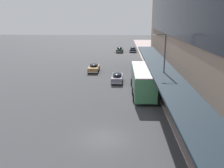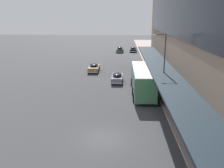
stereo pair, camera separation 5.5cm
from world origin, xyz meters
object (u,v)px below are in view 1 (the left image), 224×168
sedan_second_mid (117,77)px  pedestrian_at_kerb (181,113)px  sedan_far_back (94,68)px  transit_bus_kerbside_front (143,79)px  sedan_second_near (120,50)px  sedan_oncoming_rear (133,49)px  street_lamp (163,63)px  fire_hydrant (168,103)px

sedan_second_mid → pedestrian_at_kerb: size_ratio=2.40×
sedan_far_back → sedan_second_mid: sedan_second_mid is taller
transit_bus_kerbside_front → sedan_second_near: 39.28m
sedan_oncoming_rear → street_lamp: bearing=-87.7°
sedan_far_back → sedan_oncoming_rear: bearing=73.1°
sedan_second_mid → fire_hydrant: 12.37m
transit_bus_kerbside_front → fire_hydrant: size_ratio=15.87×
sedan_second_mid → fire_hydrant: (5.95, -10.84, -0.28)m
transit_bus_kerbside_front → sedan_second_near: bearing=95.2°
pedestrian_at_kerb → street_lamp: 7.85m
sedan_second_near → sedan_oncoming_rear: size_ratio=1.00×
sedan_oncoming_rear → sedan_far_back: bearing=-106.9°
sedan_oncoming_rear → fire_hydrant: 45.69m
sedan_oncoming_rear → pedestrian_at_kerb: bearing=-87.1°
sedan_second_mid → street_lamp: bearing=-57.4°
transit_bus_kerbside_front → street_lamp: (2.05, -3.24, 2.78)m
sedan_oncoming_rear → sedan_second_near: bearing=-163.5°
transit_bus_kerbside_front → pedestrian_at_kerb: transit_bus_kerbside_front is taller
transit_bus_kerbside_front → sedan_second_near: (-3.57, 39.10, -1.13)m
pedestrian_at_kerb → sedan_second_near: bearing=97.4°
transit_bus_kerbside_front → sedan_second_mid: bearing=122.7°
sedan_second_near → pedestrian_at_kerb: size_ratio=2.46×
street_lamp → fire_hydrant: size_ratio=11.30×
sedan_far_back → pedestrian_at_kerb: (10.88, -23.22, 0.43)m
sedan_second_mid → pedestrian_at_kerb: bearing=-67.9°
sedan_oncoming_rear → fire_hydrant: bearing=-87.3°
sedan_far_back → fire_hydrant: bearing=-60.4°
pedestrian_at_kerb → sedan_oncoming_rear: bearing=92.9°
sedan_second_mid → fire_hydrant: bearing=-61.3°
street_lamp → sedan_far_back: bearing=121.8°
sedan_oncoming_rear → pedestrian_at_kerb: size_ratio=2.45×
sedan_second_mid → sedan_oncoming_rear: bearing=83.8°
sedan_second_near → street_lamp: street_lamp is taller
sedan_far_back → transit_bus_kerbside_front: bearing=-58.4°
sedan_second_near → fire_hydrant: sedan_second_near is taller
transit_bus_kerbside_front → pedestrian_at_kerb: 10.64m
sedan_second_mid → fire_hydrant: sedan_second_mid is taller
transit_bus_kerbside_front → sedan_oncoming_rear: (0.28, 40.24, -1.18)m
street_lamp → fire_hydrant: bearing=-79.4°
sedan_second_near → sedan_second_mid: 33.65m
transit_bus_kerbside_front → street_lamp: 4.73m
pedestrian_at_kerb → transit_bus_kerbside_front: bearing=105.7°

